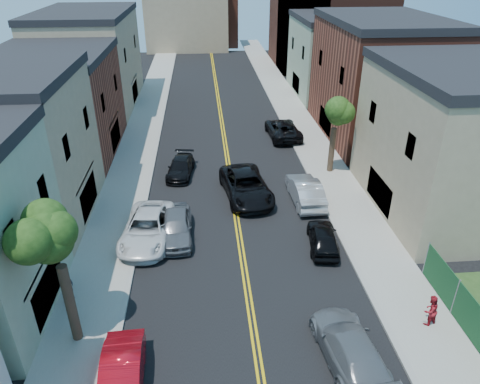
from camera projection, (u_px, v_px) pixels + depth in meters
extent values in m
cube|color=gray|center=(141.00, 133.00, 42.74)|extent=(3.20, 100.00, 0.15)
cube|color=gray|center=(303.00, 128.00, 43.96)|extent=(3.20, 100.00, 0.15)
cube|color=gray|center=(159.00, 132.00, 42.88)|extent=(0.30, 100.00, 0.15)
cube|color=gray|center=(285.00, 128.00, 43.82)|extent=(0.30, 100.00, 0.15)
cube|color=#998466|center=(5.00, 155.00, 27.02)|extent=(9.00, 10.00, 9.00)
cube|color=brown|center=(57.00, 107.00, 36.91)|extent=(9.00, 12.00, 8.00)
cube|color=#998466|center=(90.00, 62.00, 48.83)|extent=(9.00, 16.00, 9.50)
cube|color=#998466|center=(455.00, 146.00, 28.29)|extent=(9.00, 12.00, 9.00)
cube|color=brown|center=(377.00, 82.00, 40.33)|extent=(9.00, 14.00, 10.00)
cube|color=gray|center=(334.00, 58.00, 52.97)|extent=(9.00, 12.00, 8.50)
cube|color=#4C2319|center=(329.00, 23.00, 66.43)|extent=(16.00, 14.00, 12.00)
cube|color=#998466|center=(186.00, 14.00, 77.06)|extent=(14.00, 8.00, 12.00)
cube|color=brown|center=(209.00, 17.00, 81.35)|extent=(10.00, 8.00, 10.00)
cylinder|color=#312518|center=(70.00, 303.00, 18.97)|extent=(0.44, 0.44, 3.96)
sphere|color=#19370F|center=(50.00, 217.00, 16.92)|extent=(5.20, 5.20, 5.20)
sphere|color=#19370F|center=(55.00, 198.00, 16.12)|extent=(3.90, 3.90, 3.90)
sphere|color=#19370F|center=(43.00, 222.00, 17.58)|extent=(3.64, 3.64, 3.64)
cylinder|color=#312518|center=(332.00, 150.00, 34.32)|extent=(0.44, 0.44, 3.52)
sphere|color=#19370F|center=(337.00, 103.00, 32.54)|extent=(4.40, 4.40, 4.40)
sphere|color=#19370F|center=(345.00, 92.00, 31.87)|extent=(3.30, 3.30, 3.30)
sphere|color=#19370F|center=(329.00, 107.00, 33.10)|extent=(3.08, 3.08, 3.08)
imported|color=#B60C18|center=(122.00, 378.00, 17.31)|extent=(1.76, 4.56, 1.48)
imported|color=silver|center=(147.00, 228.00, 26.52)|extent=(3.26, 6.14, 1.64)
imported|color=#5C5F64|center=(176.00, 226.00, 26.73)|extent=(1.98, 4.78, 1.62)
imported|color=black|center=(181.00, 167.00, 34.49)|extent=(2.37, 4.62, 1.28)
imported|color=slate|center=(350.00, 348.00, 18.56)|extent=(2.67, 5.51, 1.55)
imported|color=black|center=(323.00, 237.00, 25.93)|extent=(2.15, 4.22, 1.38)
imported|color=#A6A9AE|center=(305.00, 191.00, 30.69)|extent=(1.94, 5.20, 1.70)
imported|color=black|center=(283.00, 129.00, 41.53)|extent=(2.99, 5.95, 1.61)
imported|color=black|center=(246.00, 186.00, 31.22)|extent=(3.76, 6.71, 1.77)
imported|color=#26272E|center=(69.00, 287.00, 21.70)|extent=(0.42, 0.60, 1.60)
imported|color=maroon|center=(430.00, 310.00, 20.28)|extent=(0.94, 0.84, 1.59)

